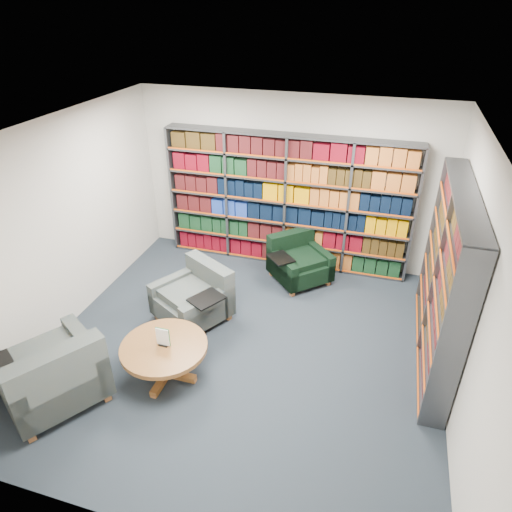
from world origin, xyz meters
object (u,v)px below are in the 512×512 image
(chair_teal_left, at_px, (197,298))
(coffee_table, at_px, (164,352))
(chair_teal_front, at_px, (53,377))
(chair_green_right, at_px, (297,262))

(chair_teal_left, relative_size, coffee_table, 1.16)
(chair_teal_front, xyz_separation_m, coffee_table, (1.00, 0.72, 0.01))
(chair_green_right, distance_m, chair_teal_front, 3.92)
(chair_teal_left, xyz_separation_m, chair_teal_front, (-0.89, -1.93, 0.05))
(chair_teal_left, xyz_separation_m, coffee_table, (0.11, -1.21, 0.06))
(chair_green_right, xyz_separation_m, chair_teal_front, (-2.04, -3.35, 0.08))
(chair_teal_front, distance_m, coffee_table, 1.23)
(chair_teal_front, bearing_deg, chair_green_right, 58.64)
(chair_teal_left, relative_size, chair_green_right, 1.05)
(chair_teal_left, height_order, coffee_table, chair_teal_left)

